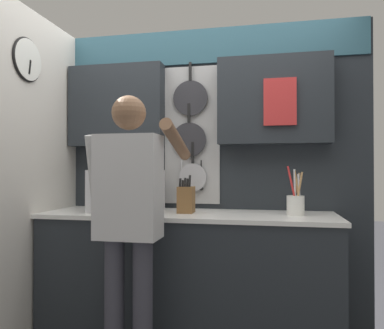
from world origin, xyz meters
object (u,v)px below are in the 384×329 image
Objects in this scene: microwave at (127,191)px; person at (129,208)px; utensil_crock at (296,203)px; knife_block at (186,199)px.

microwave is 0.29× the size of person.
person is (-1.01, -0.52, -0.00)m from utensil_crock.
knife_block is at bearing 65.25° from person.
person reaches higher than knife_block.
utensil_crock is at bearing 0.11° from microwave.
microwave is at bearing -179.89° from utensil_crock.
utensil_crock is 0.20× the size of person.
microwave reaches higher than knife_block.
utensil_crock reaches higher than microwave.
microwave is 1.23m from utensil_crock.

